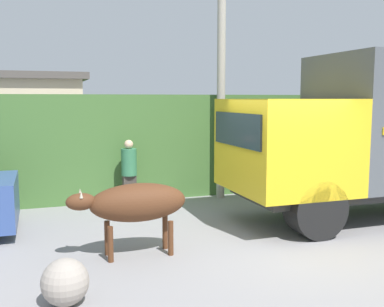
{
  "coord_description": "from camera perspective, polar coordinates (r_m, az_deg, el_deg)",
  "views": [
    {
      "loc": [
        -3.92,
        -6.91,
        2.52
      ],
      "look_at": [
        -1.42,
        0.42,
        1.57
      ],
      "focal_mm": 42.0,
      "sensor_mm": 36.0,
      "label": 1
    }
  ],
  "objects": [
    {
      "name": "roadside_rock",
      "position": [
        5.9,
        -15.82,
        -15.43
      ],
      "size": [
        0.59,
        0.59,
        0.59
      ],
      "color": "gray",
      "rests_on": "ground_plane"
    },
    {
      "name": "ground_plane",
      "position": [
        8.33,
        10.43,
        -10.73
      ],
      "size": [
        60.0,
        60.0,
        0.0
      ],
      "primitive_type": "plane",
      "color": "gray"
    },
    {
      "name": "pedestrian_on_hill",
      "position": [
        10.65,
        -7.99,
        -2.11
      ],
      "size": [
        0.37,
        0.37,
        1.56
      ],
      "rotation": [
        0.0,
        0.0,
        3.18
      ],
      "color": "#38332D",
      "rests_on": "ground_plane"
    },
    {
      "name": "utility_pole",
      "position": [
        11.34,
        3.73,
        10.37
      ],
      "size": [
        0.9,
        0.21,
        6.13
      ],
      "color": "#9E998E",
      "rests_on": "ground_plane"
    },
    {
      "name": "brown_cow",
      "position": [
        7.25,
        -7.18,
        -6.3
      ],
      "size": [
        1.91,
        0.62,
        1.18
      ],
      "rotation": [
        0.0,
        0.0,
        0.19
      ],
      "color": "#512D19",
      "rests_on": "ground_plane"
    },
    {
      "name": "hillside_embankment",
      "position": [
        14.21,
        -2.73,
        2.09
      ],
      "size": [
        32.0,
        5.72,
        2.62
      ],
      "color": "#426B33",
      "rests_on": "ground_plane"
    }
  ]
}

